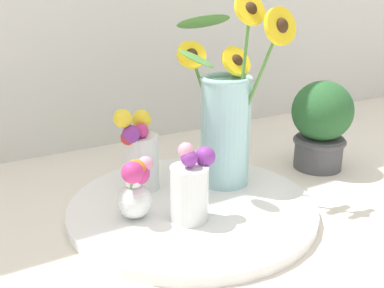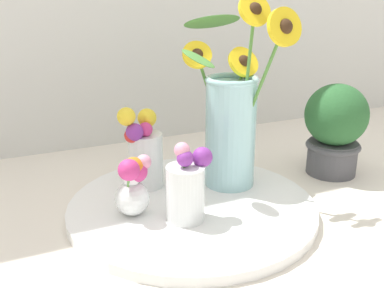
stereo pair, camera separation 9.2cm
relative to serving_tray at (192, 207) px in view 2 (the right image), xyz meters
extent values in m
plane|color=silver|center=(0.01, -0.07, -0.01)|extent=(6.00, 6.00, 0.00)
cylinder|color=white|center=(0.00, 0.00, 0.00)|extent=(0.53, 0.53, 0.02)
cylinder|color=#9ED1D6|center=(0.12, 0.06, 0.13)|extent=(0.11, 0.11, 0.24)
torus|color=#9ED1D6|center=(0.12, 0.06, 0.26)|extent=(0.12, 0.12, 0.01)
cylinder|color=#4C8438|center=(0.15, 0.00, 0.23)|extent=(0.06, 0.09, 0.28)
cylinder|color=yellow|center=(0.18, -0.04, 0.38)|extent=(0.09, 0.03, 0.09)
sphere|color=#382314|center=(0.18, -0.04, 0.38)|extent=(0.03, 0.03, 0.03)
cylinder|color=#4C8438|center=(0.10, 0.09, 0.17)|extent=(0.09, 0.03, 0.26)
cylinder|color=yellow|center=(0.06, 0.10, 0.31)|extent=(0.08, 0.05, 0.07)
sphere|color=#382314|center=(0.06, 0.10, 0.31)|extent=(0.03, 0.03, 0.03)
cylinder|color=#4C8438|center=(0.14, 0.02, 0.24)|extent=(0.02, 0.03, 0.33)
cylinder|color=yellow|center=(0.14, 0.01, 0.41)|extent=(0.07, 0.04, 0.07)
sphere|color=#382314|center=(0.14, 0.01, 0.41)|extent=(0.03, 0.03, 0.03)
cylinder|color=#4C8438|center=(0.14, 0.07, 0.17)|extent=(0.05, 0.02, 0.25)
cylinder|color=yellow|center=(0.16, 0.08, 0.29)|extent=(0.08, 0.05, 0.07)
sphere|color=#382314|center=(0.16, 0.08, 0.29)|extent=(0.03, 0.03, 0.03)
ellipsoid|color=#477F38|center=(0.03, 0.03, 0.31)|extent=(0.07, 0.10, 0.04)
ellipsoid|color=#477F38|center=(0.11, 0.14, 0.38)|extent=(0.15, 0.07, 0.05)
cylinder|color=white|center=(-0.04, -0.06, 0.07)|extent=(0.08, 0.08, 0.11)
cylinder|color=#4C8438|center=(-0.05, -0.06, 0.10)|extent=(0.02, 0.01, 0.09)
sphere|color=purple|center=(-0.04, -0.06, 0.14)|extent=(0.03, 0.03, 0.03)
cylinder|color=#4C8438|center=(-0.04, -0.06, 0.11)|extent=(0.02, 0.01, 0.10)
sphere|color=pink|center=(-0.05, -0.05, 0.16)|extent=(0.03, 0.03, 0.03)
cylinder|color=#4C8438|center=(-0.02, -0.05, 0.09)|extent=(0.03, 0.02, 0.10)
sphere|color=purple|center=(0.00, -0.06, 0.14)|extent=(0.04, 0.04, 0.04)
sphere|color=white|center=(-0.13, 0.00, 0.05)|extent=(0.07, 0.07, 0.07)
cylinder|color=white|center=(-0.13, 0.00, 0.09)|extent=(0.03, 0.03, 0.02)
cylinder|color=#568E42|center=(-0.12, 0.00, 0.07)|extent=(0.01, 0.01, 0.07)
sphere|color=#C6337A|center=(-0.12, 0.00, 0.10)|extent=(0.04, 0.04, 0.04)
cylinder|color=#568E42|center=(-0.11, 0.01, 0.08)|extent=(0.02, 0.01, 0.08)
sphere|color=pink|center=(-0.10, 0.01, 0.12)|extent=(0.03, 0.03, 0.03)
cylinder|color=#568E42|center=(-0.13, 0.00, 0.07)|extent=(0.02, 0.01, 0.08)
sphere|color=orange|center=(-0.13, 0.00, 0.11)|extent=(0.04, 0.04, 0.04)
cylinder|color=#568E42|center=(-0.14, -0.01, 0.08)|extent=(0.01, 0.03, 0.08)
sphere|color=#C6337A|center=(-0.14, -0.02, 0.12)|extent=(0.04, 0.04, 0.04)
cylinder|color=white|center=(-0.06, 0.12, 0.07)|extent=(0.08, 0.08, 0.13)
cylinder|color=#427533|center=(-0.08, 0.12, 0.09)|extent=(0.03, 0.01, 0.10)
sphere|color=red|center=(-0.09, 0.11, 0.14)|extent=(0.03, 0.03, 0.03)
cylinder|color=#427533|center=(-0.06, 0.11, 0.10)|extent=(0.01, 0.01, 0.10)
sphere|color=#C6337A|center=(-0.06, 0.11, 0.15)|extent=(0.03, 0.03, 0.03)
cylinder|color=#427533|center=(-0.07, 0.11, 0.10)|extent=(0.04, 0.01, 0.10)
sphere|color=purple|center=(-0.09, 0.11, 0.15)|extent=(0.04, 0.04, 0.04)
cylinder|color=#427533|center=(-0.08, 0.12, 0.11)|extent=(0.05, 0.02, 0.14)
sphere|color=yellow|center=(-0.10, 0.11, 0.19)|extent=(0.04, 0.04, 0.04)
cylinder|color=#427533|center=(-0.05, 0.13, 0.11)|extent=(0.01, 0.03, 0.12)
sphere|color=yellow|center=(-0.05, 0.14, 0.17)|extent=(0.04, 0.04, 0.04)
cylinder|color=#4C4C51|center=(0.42, 0.05, 0.03)|extent=(0.13, 0.13, 0.09)
torus|color=#4C4C51|center=(0.42, 0.05, 0.06)|extent=(0.14, 0.14, 0.02)
ellipsoid|color=#285B2D|center=(0.42, 0.05, 0.15)|extent=(0.16, 0.16, 0.16)
camera|label=1|loc=(-0.44, -0.75, 0.45)|focal=42.00mm
camera|label=2|loc=(-0.36, -0.79, 0.45)|focal=42.00mm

